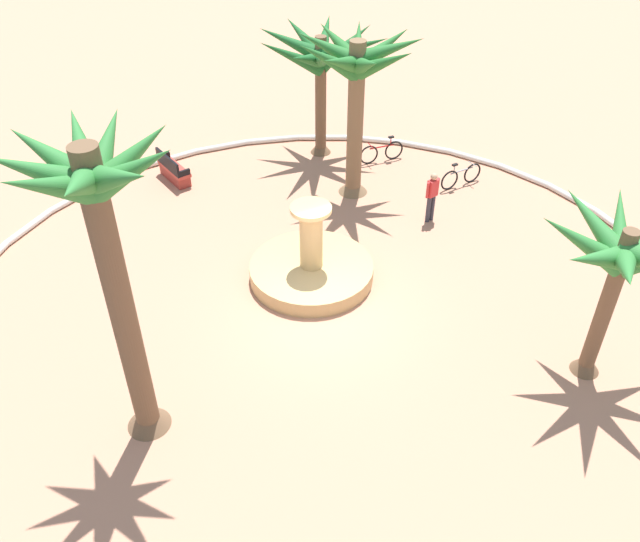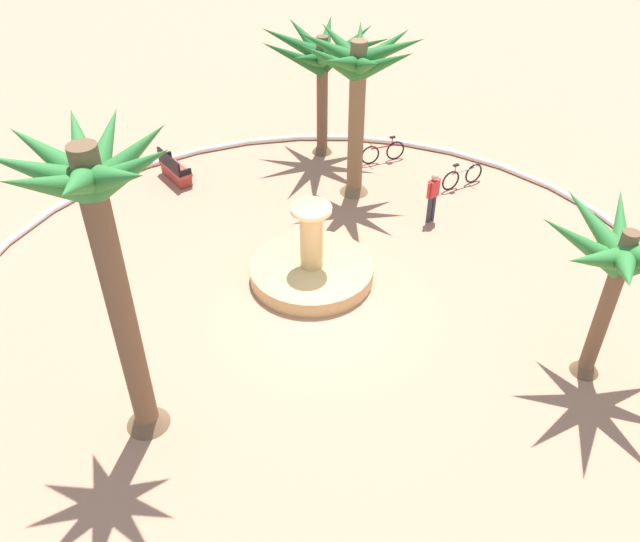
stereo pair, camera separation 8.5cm
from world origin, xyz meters
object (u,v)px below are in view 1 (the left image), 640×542
(palm_tree_near_fountain, at_px, (357,75))
(bicycle_red_frame, at_px, (461,176))
(palm_tree_mid_plaza, at_px, (623,258))
(fountain, at_px, (311,268))
(palm_tree_by_curb, at_px, (102,227))
(palm_tree_far_side, at_px, (321,57))
(bench_east, at_px, (174,171))
(bicycle_by_lamppost, at_px, (382,152))
(person_cyclist_helmet, at_px, (432,195))

(palm_tree_near_fountain, xyz_separation_m, bicycle_red_frame, (-1.42, -3.45, -3.70))
(palm_tree_mid_plaza, bearing_deg, fountain, 33.32)
(palm_tree_mid_plaza, relative_size, bicycle_red_frame, 2.52)
(palm_tree_by_curb, relative_size, palm_tree_far_side, 1.53)
(palm_tree_far_side, xyz_separation_m, bench_east, (0.58, 5.47, -3.29))
(palm_tree_by_curb, bearing_deg, bicycle_by_lamppost, -54.55)
(palm_tree_near_fountain, relative_size, person_cyclist_helmet, 3.18)
(palm_tree_by_curb, relative_size, bicycle_red_frame, 4.13)
(person_cyclist_helmet, bearing_deg, fountain, 100.30)
(palm_tree_by_curb, relative_size, bicycle_by_lamppost, 4.15)
(palm_tree_mid_plaza, bearing_deg, palm_tree_far_side, 1.62)
(bicycle_by_lamppost, bearing_deg, palm_tree_near_fountain, 123.98)
(palm_tree_near_fountain, xyz_separation_m, palm_tree_far_side, (3.00, -0.36, -0.45))
(palm_tree_near_fountain, bearing_deg, bicycle_red_frame, -112.36)
(palm_tree_mid_plaza, relative_size, palm_tree_far_side, 0.93)
(fountain, distance_m, palm_tree_far_side, 8.25)
(bench_east, bearing_deg, bicycle_by_lamppost, -107.56)
(palm_tree_by_curb, distance_m, palm_tree_far_side, 13.47)
(fountain, xyz_separation_m, person_cyclist_helmet, (0.85, -4.68, 0.63))
(bicycle_by_lamppost, height_order, person_cyclist_helmet, person_cyclist_helmet)
(palm_tree_mid_plaza, bearing_deg, bench_east, 23.46)
(fountain, xyz_separation_m, palm_tree_near_fountain, (3.54, -3.43, 3.75))
(fountain, bearing_deg, palm_tree_mid_plaza, -146.68)
(bicycle_red_frame, bearing_deg, bicycle_by_lamppost, 27.94)
(person_cyclist_helmet, bearing_deg, palm_tree_mid_plaza, 175.77)
(fountain, distance_m, bench_east, 7.32)
(palm_tree_far_side, distance_m, bicycle_red_frame, 6.30)
(palm_tree_far_side, distance_m, person_cyclist_helmet, 6.35)
(palm_tree_far_side, xyz_separation_m, person_cyclist_helmet, (-5.69, -0.89, -2.68))
(person_cyclist_helmet, bearing_deg, bicycle_by_lamppost, -10.31)
(palm_tree_mid_plaza, bearing_deg, bicycle_red_frame, -17.91)
(palm_tree_near_fountain, height_order, bicycle_red_frame, palm_tree_near_fountain)
(palm_tree_by_curb, relative_size, palm_tree_mid_plaza, 1.64)
(fountain, distance_m, bicycle_red_frame, 7.20)
(palm_tree_by_curb, distance_m, palm_tree_mid_plaza, 10.49)
(palm_tree_near_fountain, relative_size, bicycle_by_lamppost, 3.16)
(palm_tree_by_curb, bearing_deg, palm_tree_near_fountain, -54.23)
(bench_east, bearing_deg, palm_tree_mid_plaza, -156.54)
(palm_tree_far_side, bearing_deg, fountain, 149.95)
(bicycle_red_frame, height_order, person_cyclist_helmet, person_cyclist_helmet)
(palm_tree_mid_plaza, height_order, person_cyclist_helmet, palm_tree_mid_plaza)
(palm_tree_by_curb, xyz_separation_m, bicycle_by_lamppost, (7.85, -11.02, -4.90))
(palm_tree_mid_plaza, distance_m, palm_tree_far_side, 12.86)
(fountain, bearing_deg, palm_tree_near_fountain, -44.03)
(palm_tree_near_fountain, distance_m, palm_tree_mid_plaza, 9.90)
(palm_tree_far_side, xyz_separation_m, bicycle_red_frame, (-4.42, -3.09, -3.25))
(palm_tree_by_curb, xyz_separation_m, palm_tree_far_side, (9.51, -9.39, -1.65))
(palm_tree_near_fountain, xyz_separation_m, palm_tree_mid_plaza, (-9.85, -0.72, -0.69))
(bicycle_by_lamppost, relative_size, person_cyclist_helmet, 1.01)
(palm_tree_near_fountain, height_order, palm_tree_far_side, palm_tree_near_fountain)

